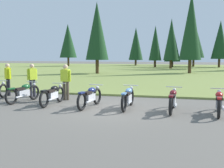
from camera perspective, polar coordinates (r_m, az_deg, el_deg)
The scene contains 12 objects.
ground_plane at distance 10.67m, azimuth -0.78°, elevation -5.15°, with size 140.00×140.00×0.00m, color #605B54.
grass_moorland at distance 35.29m, azimuth 9.61°, elevation 2.84°, with size 80.00×44.00×0.10m, color olive.
forest_treeline at distance 41.95m, azimuth 17.14°, elevation 9.30°, with size 40.34×26.15×8.78m.
motorcycle_british_green at distance 12.57m, azimuth -18.44°, elevation -1.71°, with size 0.67×2.08×0.88m.
motorcycle_black at distance 11.56m, azimuth -12.58°, elevation -2.21°, with size 0.62×2.10×0.88m.
motorcycle_navy at distance 10.77m, azimuth -4.73°, elevation -2.70°, with size 0.62×2.09×0.88m.
motorcycle_sky_blue at distance 10.52m, azimuth 3.44°, elevation -2.91°, with size 0.62×2.10×0.88m.
motorcycle_maroon at distance 10.20m, azimuth 12.86°, elevation -3.34°, with size 0.62×2.10×0.88m.
motorcycle_red at distance 10.21m, azimuth 21.93°, elevation -3.64°, with size 0.62×2.10×0.88m.
rider_checking_bike at distance 12.60m, azimuth -9.88°, elevation 0.88°, with size 0.55×0.26×1.67m.
rider_with_back_turned at distance 13.87m, azimuth -16.71°, elevation 1.19°, with size 0.37×0.49×1.67m.
rider_in_hivis_vest at distance 14.79m, azimuth -21.40°, elevation 1.32°, with size 0.46×0.39×1.67m.
Camera 1 is at (2.66, -10.11, 2.12)m, focal length 42.69 mm.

